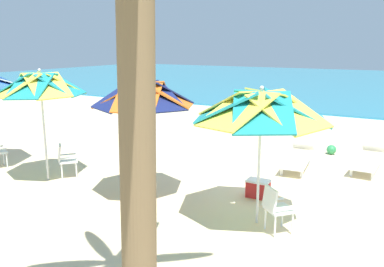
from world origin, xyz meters
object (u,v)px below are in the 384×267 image
(plastic_chair_2, at_px, (65,159))
(palm_tree_1, at_px, (137,75))
(beach_umbrella_0, at_px, (261,108))
(sun_lounger_0, at_px, (368,159))
(sun_lounger_1, at_px, (298,158))
(beach_ball, at_px, (331,150))
(beach_umbrella_1, at_px, (144,95))
(beach_umbrella_2, at_px, (41,85))
(cooler_box, at_px, (258,188))
(plastic_chair_0, at_px, (276,207))
(plastic_chair_1, at_px, (136,171))

(plastic_chair_2, relative_size, palm_tree_1, 0.17)
(beach_umbrella_0, height_order, sun_lounger_0, beach_umbrella_0)
(plastic_chair_2, xyz_separation_m, sun_lounger_0, (6.64, 4.51, -0.22))
(sun_lounger_1, bearing_deg, beach_ball, 73.47)
(beach_umbrella_1, relative_size, plastic_chair_2, 3.08)
(plastic_chair_2, bearing_deg, beach_umbrella_2, -127.01)
(sun_lounger_1, bearing_deg, cooler_box, -93.78)
(sun_lounger_0, distance_m, palm_tree_1, 9.06)
(plastic_chair_0, bearing_deg, sun_lounger_1, 99.67)
(plastic_chair_2, height_order, cooler_box, plastic_chair_2)
(sun_lounger_0, xyz_separation_m, cooler_box, (-1.88, -3.40, -0.08))
(plastic_chair_0, height_order, sun_lounger_1, plastic_chair_0)
(beach_umbrella_0, distance_m, palm_tree_1, 3.95)
(beach_umbrella_0, relative_size, cooler_box, 5.24)
(beach_ball, bearing_deg, palm_tree_1, -90.70)
(beach_umbrella_2, distance_m, palm_tree_1, 6.75)
(plastic_chair_1, relative_size, palm_tree_1, 0.17)
(plastic_chair_1, bearing_deg, beach_umbrella_1, -26.19)
(plastic_chair_0, xyz_separation_m, sun_lounger_1, (-0.70, 4.11, -0.22))
(plastic_chair_1, height_order, plastic_chair_2, same)
(sun_lounger_0, height_order, sun_lounger_1, same)
(beach_umbrella_0, xyz_separation_m, cooler_box, (-0.45, 1.27, -2.02))
(beach_umbrella_0, distance_m, beach_umbrella_2, 5.47)
(palm_tree_1, distance_m, beach_ball, 10.06)
(plastic_chair_1, bearing_deg, sun_lounger_0, 45.14)
(plastic_chair_1, relative_size, plastic_chair_2, 1.00)
(beach_umbrella_2, relative_size, sun_lounger_0, 1.28)
(cooler_box, bearing_deg, sun_lounger_0, 61.01)
(plastic_chair_2, bearing_deg, plastic_chair_1, 1.06)
(plastic_chair_0, height_order, plastic_chair_1, same)
(plastic_chair_1, bearing_deg, palm_tree_1, -51.96)
(beach_umbrella_0, distance_m, plastic_chair_1, 3.48)
(sun_lounger_1, relative_size, beach_ball, 7.49)
(beach_ball, bearing_deg, plastic_chair_1, -120.57)
(beach_umbrella_0, height_order, beach_ball, beach_umbrella_0)
(sun_lounger_1, height_order, cooler_box, sun_lounger_1)
(beach_umbrella_1, xyz_separation_m, beach_umbrella_2, (-2.90, -0.18, 0.09))
(beach_umbrella_0, xyz_separation_m, plastic_chair_1, (-3.01, 0.20, -1.73))
(plastic_chair_0, xyz_separation_m, plastic_chair_1, (-3.44, 0.42, 0.00))
(plastic_chair_0, height_order, beach_umbrella_2, beach_umbrella_2)
(plastic_chair_0, relative_size, beach_umbrella_1, 0.32)
(beach_umbrella_1, bearing_deg, cooler_box, 31.06)
(beach_umbrella_1, xyz_separation_m, palm_tree_1, (2.74, -3.84, 0.78))
(beach_umbrella_2, bearing_deg, beach_ball, 46.06)
(plastic_chair_1, bearing_deg, plastic_chair_0, -6.97)
(plastic_chair_0, bearing_deg, palm_tree_1, -94.12)
(plastic_chair_1, height_order, sun_lounger_0, plastic_chair_1)
(beach_umbrella_0, height_order, cooler_box, beach_umbrella_0)
(beach_umbrella_0, height_order, beach_umbrella_1, beach_umbrella_1)
(beach_umbrella_0, relative_size, plastic_chair_1, 3.02)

